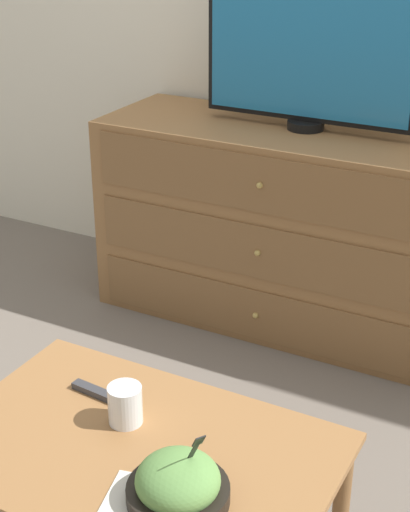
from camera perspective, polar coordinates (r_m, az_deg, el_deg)
The scene contains 8 objects.
ground_plane at distance 3.66m, azimuth 5.80°, elevation -1.84°, with size 12.00×12.00×0.00m, color #70665B.
dresser at distance 3.20m, azimuth 5.88°, elevation 2.06°, with size 1.51×0.56×0.81m.
tv at distance 3.02m, azimuth 7.66°, elevation 14.56°, with size 0.83×0.14×0.58m.
coffee_table at distance 1.99m, azimuth -5.00°, elevation -14.95°, with size 0.95×0.63×0.44m.
takeout_bowl at distance 1.78m, azimuth -1.98°, elevation -16.28°, with size 0.23×0.23×0.20m.
drink_cup at distance 2.01m, azimuth -5.82°, elevation -10.85°, with size 0.09×0.09×0.10m.
napkin at distance 1.81m, azimuth -4.63°, elevation -17.33°, with size 0.19×0.19×0.00m.
remote_control at distance 2.13m, azimuth -7.89°, elevation -9.78°, with size 0.15×0.04×0.02m.
Camera 1 is at (1.19, -3.04, 1.66)m, focal length 55.00 mm.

